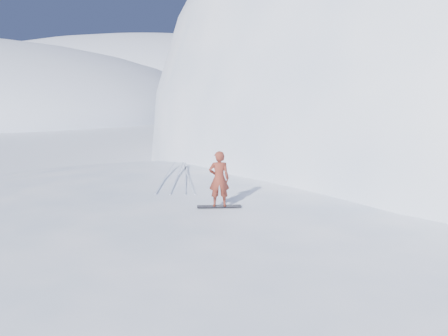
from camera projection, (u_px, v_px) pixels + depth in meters
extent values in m
plane|color=white|center=(171.00, 288.00, 13.96)|extent=(400.00, 400.00, 0.00)
ellipsoid|color=white|center=(218.00, 253.00, 16.69)|extent=(36.00, 28.00, 4.80)
ellipsoid|color=white|center=(381.00, 169.00, 31.68)|extent=(28.00, 24.00, 18.00)
ellipsoid|color=white|center=(144.00, 99.00, 126.47)|extent=(140.00, 90.00, 36.00)
ellipsoid|color=white|center=(19.00, 309.00, 12.66)|extent=(6.00, 5.40, 0.80)
ellipsoid|color=white|center=(165.00, 223.00, 20.06)|extent=(7.00, 6.30, 1.00)
ellipsoid|color=white|center=(377.00, 253.00, 16.71)|extent=(4.00, 3.60, 0.60)
cube|color=black|center=(219.00, 206.00, 14.43)|extent=(1.48, 0.57, 0.02)
imported|color=maroon|center=(219.00, 179.00, 14.24)|extent=(0.75, 0.57, 1.85)
cube|color=silver|center=(166.00, 175.00, 18.92)|extent=(1.00, 5.94, 0.04)
cube|color=silver|center=(177.00, 176.00, 18.84)|extent=(1.11, 5.92, 0.04)
cube|color=silver|center=(185.00, 176.00, 18.78)|extent=(1.54, 5.83, 0.04)
cube|color=silver|center=(188.00, 176.00, 18.76)|extent=(1.97, 5.71, 0.04)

